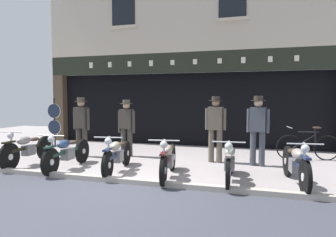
% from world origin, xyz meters
% --- Properties ---
extents(ground, '(22.75, 22.00, 0.18)m').
position_xyz_m(ground, '(0.00, -0.98, -0.04)').
color(ground, gray).
extents(shop_facade, '(11.05, 4.42, 6.85)m').
position_xyz_m(shop_facade, '(-0.00, 6.98, 1.81)').
color(shop_facade, black).
rests_on(shop_facade, ground).
extents(motorcycle_far_left, '(0.62, 2.03, 0.92)m').
position_xyz_m(motorcycle_far_left, '(-3.08, 0.92, 0.43)').
color(motorcycle_far_left, black).
rests_on(motorcycle_far_left, ground).
extents(motorcycle_left, '(0.62, 2.07, 0.91)m').
position_xyz_m(motorcycle_left, '(-1.83, 0.80, 0.42)').
color(motorcycle_left, black).
rests_on(motorcycle_left, ground).
extents(motorcycle_center_left, '(0.62, 2.04, 0.90)m').
position_xyz_m(motorcycle_center_left, '(-0.55, 0.91, 0.41)').
color(motorcycle_center_left, black).
rests_on(motorcycle_center_left, ground).
extents(motorcycle_center, '(0.62, 1.99, 0.91)m').
position_xyz_m(motorcycle_center, '(0.73, 0.76, 0.42)').
color(motorcycle_center, black).
rests_on(motorcycle_center, ground).
extents(motorcycle_center_right, '(0.62, 1.95, 0.92)m').
position_xyz_m(motorcycle_center_right, '(2.03, 0.82, 0.42)').
color(motorcycle_center_right, black).
rests_on(motorcycle_center_right, ground).
extents(motorcycle_right, '(0.62, 2.05, 0.93)m').
position_xyz_m(motorcycle_right, '(3.30, 0.94, 0.43)').
color(motorcycle_right, black).
rests_on(motorcycle_right, ground).
extents(salesman_left, '(0.56, 0.35, 1.73)m').
position_xyz_m(salesman_left, '(-2.40, 2.33, 0.97)').
color(salesman_left, '#38332D').
rests_on(salesman_left, ground).
extents(shopkeeper_center, '(0.56, 0.35, 1.66)m').
position_xyz_m(shopkeeper_center, '(-1.16, 2.75, 0.92)').
color(shopkeeper_center, '#38332D').
rests_on(shopkeeper_center, ground).
extents(salesman_right, '(0.56, 0.35, 1.76)m').
position_xyz_m(salesman_right, '(1.46, 2.65, 0.98)').
color(salesman_right, brown).
rests_on(salesman_right, ground).
extents(assistant_far_right, '(0.55, 0.36, 1.77)m').
position_xyz_m(assistant_far_right, '(2.55, 2.53, 0.99)').
color(assistant_far_right, '#3D424C').
rests_on(assistant_far_right, ground).
extents(tyre_sign_pole, '(0.51, 0.06, 1.71)m').
position_xyz_m(tyre_sign_pole, '(-4.29, 3.60, 0.96)').
color(tyre_sign_pole, '#232328').
rests_on(tyre_sign_pole, ground).
extents(advert_board_near, '(0.78, 0.03, 0.91)m').
position_xyz_m(advert_board_near, '(1.55, 5.40, 1.70)').
color(advert_board_near, silver).
extents(leaning_bicycle, '(1.70, 0.52, 0.94)m').
position_xyz_m(leaning_bicycle, '(3.88, 3.74, 0.38)').
color(leaning_bicycle, black).
rests_on(leaning_bicycle, ground).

